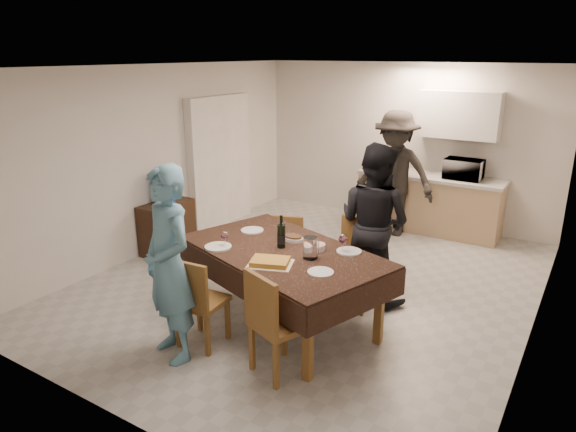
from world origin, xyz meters
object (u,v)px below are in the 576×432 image
at_px(console, 167,227).
at_px(dining_table, 283,253).
at_px(savoury_tart, 270,262).
at_px(wine_bottle, 281,231).
at_px(water_pitcher, 310,248).
at_px(person_near, 169,265).
at_px(person_kitchen, 395,174).
at_px(water_jug, 164,188).
at_px(person_far, 374,223).
at_px(microwave, 464,169).

bearing_deg(console, dining_table, -18.88).
bearing_deg(savoury_tart, dining_table, 104.74).
relative_size(wine_bottle, water_pitcher, 1.58).
xyz_separation_m(console, wine_bottle, (2.45, -0.81, 0.64)).
relative_size(person_near, person_kitchen, 0.95).
xyz_separation_m(console, water_jug, (0.00, -0.00, 0.58)).
bearing_deg(dining_table, console, 179.36).
xyz_separation_m(savoury_tart, person_kitchen, (-0.16, 3.67, 0.11)).
bearing_deg(dining_table, wine_bottle, 153.24).
xyz_separation_m(console, person_near, (1.95, -1.91, 0.56)).
relative_size(water_jug, wine_bottle, 1.26).
height_order(water_pitcher, person_far, person_far).
bearing_deg(microwave, wine_bottle, 76.11).
height_order(water_jug, microwave, microwave).
bearing_deg(console, savoury_tart, -25.40).
bearing_deg(person_near, wine_bottle, 85.80).
xyz_separation_m(microwave, person_kitchen, (-0.92, -0.45, -0.10)).
distance_m(dining_table, person_near, 1.19).
height_order(savoury_tart, microwave, microwave).
relative_size(wine_bottle, person_near, 0.19).
bearing_deg(person_far, water_pitcher, 91.76).
bearing_deg(water_pitcher, dining_table, 171.87).
distance_m(water_jug, savoury_tart, 2.88).
relative_size(console, person_far, 0.43).
height_order(console, water_jug, water_jug).
relative_size(console, savoury_tart, 1.89).
xyz_separation_m(wine_bottle, microwave, (0.91, 3.69, 0.06)).
distance_m(console, person_near, 2.79).
xyz_separation_m(console, savoury_tart, (2.60, -1.24, 0.49)).
bearing_deg(dining_table, microwave, 95.26).
distance_m(wine_bottle, microwave, 3.80).
xyz_separation_m(water_jug, person_kitchen, (2.45, 2.43, 0.02)).
bearing_deg(person_kitchen, water_jug, -135.22).
xyz_separation_m(dining_table, savoury_tart, (0.10, -0.38, 0.06)).
bearing_deg(person_near, person_kitchen, 103.75).
relative_size(dining_table, savoury_tart, 5.81).
xyz_separation_m(dining_table, console, (-2.50, 0.86, -0.43)).
bearing_deg(person_near, person_far, 82.60).
xyz_separation_m(console, person_kitchen, (2.45, 2.43, 0.60)).
bearing_deg(person_near, savoury_tart, 66.11).
xyz_separation_m(savoury_tart, person_near, (-0.65, -0.67, 0.06)).
relative_size(console, wine_bottle, 2.28).
bearing_deg(person_kitchen, microwave, 26.11).
bearing_deg(person_far, wine_bottle, 71.10).
xyz_separation_m(dining_table, person_near, (-0.55, -1.05, 0.13)).
height_order(person_near, person_far, person_near).
relative_size(dining_table, water_pitcher, 11.02).
distance_m(savoury_tart, microwave, 4.19).
distance_m(dining_table, wine_bottle, 0.22).
distance_m(dining_table, water_jug, 2.65).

